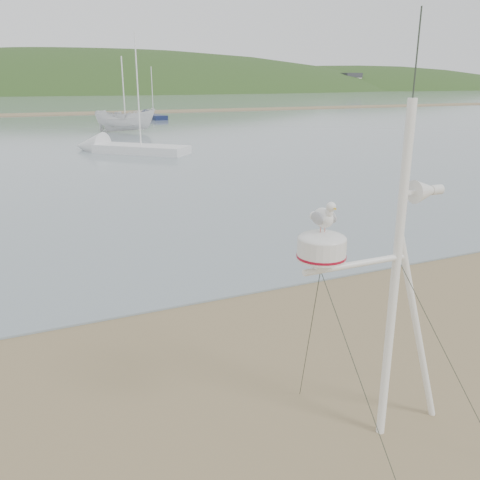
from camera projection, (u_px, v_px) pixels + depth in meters
name	position (u px, v px, depth m)	size (l,w,h in m)	color
ground	(100.00, 478.00, 5.75)	(560.00, 560.00, 0.00)	olive
water	(5.00, 100.00, 120.53)	(560.00, 256.00, 0.04)	slate
sandbar	(9.00, 115.00, 66.60)	(560.00, 7.00, 0.07)	olive
hill_ridge	(55.00, 138.00, 223.27)	(620.00, 180.00, 80.00)	#233C18
far_cottages	(11.00, 82.00, 176.17)	(294.40, 6.30, 8.00)	beige
mast_rig	(387.00, 351.00, 6.09)	(2.23, 2.38, 5.03)	white
boat_white	(124.00, 101.00, 43.72)	(2.00, 2.05, 5.31)	white
sailboat_blue_far	(148.00, 116.00, 61.31)	(2.43, 6.59, 6.41)	#121B3F
sailboat_white_near	(111.00, 147.00, 32.12)	(6.91, 6.90, 7.77)	white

